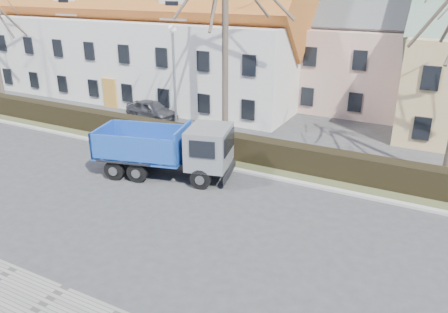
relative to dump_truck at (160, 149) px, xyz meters
The scene contains 11 objects.
ground 3.69m from the dump_truck, 45.39° to the right, with size 120.00×120.00×0.00m, color #363638.
curb_far 3.49m from the dump_truck, 41.95° to the left, with size 80.00×0.30×0.12m, color #ACA7A0.
grass_strip 4.65m from the dump_truck, 57.40° to the left, with size 80.00×3.00×0.10m, color #444B2A.
hedge 4.36m from the dump_truck, 55.97° to the left, with size 60.00×0.90×1.30m, color black.
building_white 17.54m from the dump_truck, 128.00° to the left, with size 26.80×10.80×9.50m, color silver, non-canonical shape.
building_pink 18.88m from the dump_truck, 69.96° to the left, with size 10.80×8.80×8.00m, color tan, non-canonical shape.
tree_1 7.84m from the dump_truck, 86.17° to the left, with size 9.20×9.20×12.65m, color #4C3F34, non-canonical shape.
dump_truck is the anchor object (origin of this frame).
streetlight 5.40m from the dump_truck, 114.42° to the left, with size 0.53×0.53×6.78m, color gray, non-canonical shape.
cart_frame 3.35m from the dump_truck, 150.29° to the left, with size 0.78×0.44×0.71m, color silver, non-canonical shape.
parked_car_a 9.54m from the dump_truck, 128.95° to the left, with size 1.59×3.96×1.35m, color #37373D.
Camera 1 is at (9.46, -13.52, 8.85)m, focal length 35.00 mm.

